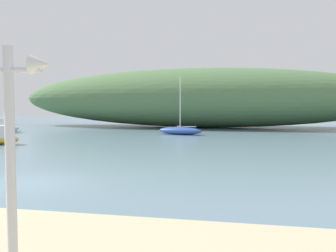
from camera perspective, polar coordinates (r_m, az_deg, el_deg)
name	(u,v)px	position (r m, az deg, el deg)	size (l,w,h in m)	color
ground_plane	(26,184)	(14.11, -20.35, -8.06)	(120.00, 120.00, 0.00)	slate
distant_hill	(202,98)	(43.00, 5.10, 4.22)	(42.52, 10.13, 6.60)	#517547
sailboat_far_left	(180,130)	(33.13, 1.82, -0.67)	(4.20, 2.30, 5.06)	#2D4C9E
motorboat_near_shore	(8,127)	(38.69, -22.79, -0.17)	(1.15, 3.12, 1.32)	white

